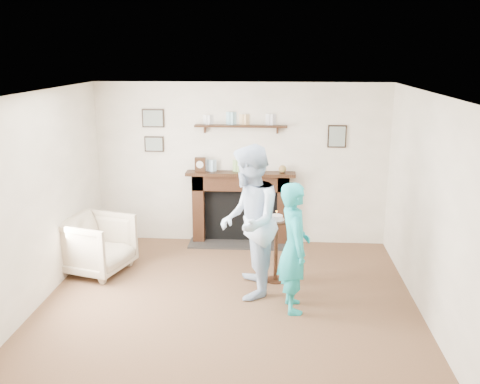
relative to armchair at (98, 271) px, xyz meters
name	(u,v)px	position (x,y,z in m)	size (l,w,h in m)	color
ground	(226,314)	(1.89, -1.11, 0.00)	(5.00, 5.00, 0.00)	brown
room_shell	(231,164)	(1.89, -0.42, 1.62)	(4.54, 5.02, 2.52)	beige
armchair	(98,271)	(0.00, 0.00, 0.00)	(0.83, 0.85, 0.78)	tan
man	(249,293)	(2.12, -0.54, 0.00)	(0.91, 0.71, 1.88)	silver
woman	(292,308)	(2.65, -0.92, 0.00)	(0.56, 0.37, 1.53)	#22BEC1
pedestal_table	(276,238)	(2.45, -0.14, 0.59)	(0.30, 0.30, 0.97)	black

